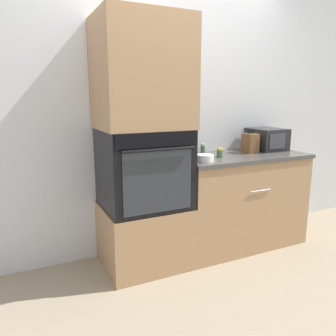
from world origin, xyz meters
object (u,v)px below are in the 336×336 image
object	(u,v)px
bowl	(204,158)
condiment_jar_mid	(203,148)
wall_oven	(144,168)
knife_block	(250,143)
condiment_jar_far	(183,151)
condiment_jar_near	(220,153)
microwave	(267,139)

from	to	relation	value
bowl	condiment_jar_mid	bearing A→B (deg)	60.43
wall_oven	condiment_jar_mid	xyz separation A→B (m)	(0.71, 0.23, 0.09)
knife_block	bowl	size ratio (longest dim) A/B	1.49
condiment_jar_mid	condiment_jar_far	bearing A→B (deg)	-164.11
condiment_jar_far	wall_oven	bearing A→B (deg)	-160.85
condiment_jar_near	condiment_jar_mid	world-z (taller)	condiment_jar_mid
wall_oven	condiment_jar_near	distance (m)	0.72
knife_block	condiment_jar_far	size ratio (longest dim) A/B	2.20
microwave	condiment_jar_mid	world-z (taller)	microwave
knife_block	wall_oven	bearing A→B (deg)	-177.88
wall_oven	knife_block	xyz separation A→B (m)	(1.13, 0.04, 0.14)
microwave	condiment_jar_near	xyz separation A→B (m)	(-0.68, -0.16, -0.07)
microwave	condiment_jar_near	size ratio (longest dim) A/B	4.13
bowl	condiment_jar_near	world-z (taller)	condiment_jar_near
wall_oven	bowl	size ratio (longest dim) A/B	4.36
bowl	condiment_jar_near	size ratio (longest dim) A/B	1.84
knife_block	condiment_jar_far	xyz separation A→B (m)	(-0.68, 0.11, -0.04)
wall_oven	bowl	world-z (taller)	wall_oven
microwave	condiment_jar_mid	distance (m)	0.70
bowl	knife_block	bearing A→B (deg)	16.71
microwave	condiment_jar_mid	bearing A→B (deg)	170.46
wall_oven	microwave	bearing A→B (deg)	4.63
microwave	knife_block	size ratio (longest dim) A/B	1.51
knife_block	condiment_jar_mid	size ratio (longest dim) A/B	2.52
microwave	condiment_jar_far	distance (m)	0.95
bowl	condiment_jar_far	xyz separation A→B (m)	(-0.04, 0.30, 0.02)
knife_block	bowl	distance (m)	0.67
wall_oven	condiment_jar_far	world-z (taller)	wall_oven
wall_oven	bowl	bearing A→B (deg)	-16.88
wall_oven	condiment_jar_far	bearing A→B (deg)	19.15
wall_oven	condiment_jar_mid	distance (m)	0.75
wall_oven	condiment_jar_mid	bearing A→B (deg)	17.97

